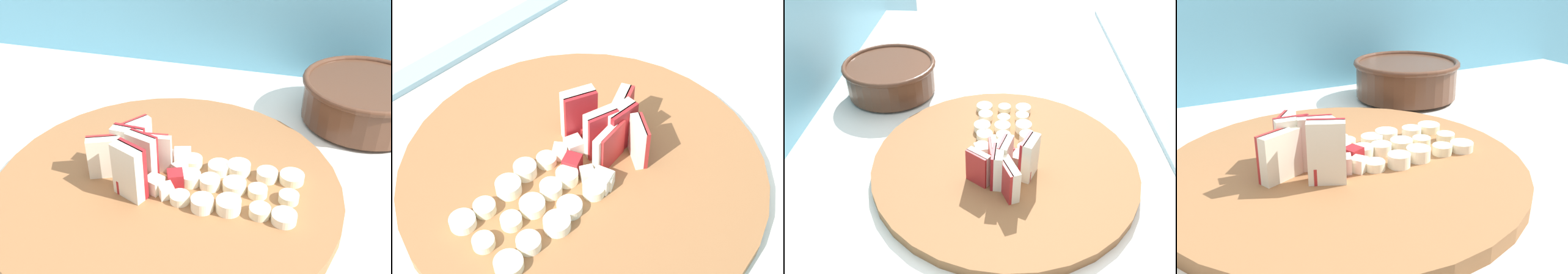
# 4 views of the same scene
# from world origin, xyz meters

# --- Properties ---
(cutting_board) EXTENTS (0.42, 0.42, 0.02)m
(cutting_board) POSITION_xyz_m (0.02, -0.03, 0.89)
(cutting_board) COLOR brown
(cutting_board) RESTS_ON tiled_countertop
(apple_wedge_fan) EXTENTS (0.09, 0.11, 0.07)m
(apple_wedge_fan) POSITION_xyz_m (-0.02, -0.03, 0.93)
(apple_wedge_fan) COLOR maroon
(apple_wedge_fan) RESTS_ON cutting_board
(apple_dice_pile) EXTENTS (0.07, 0.09, 0.02)m
(apple_dice_pile) POSITION_xyz_m (0.02, -0.03, 0.91)
(apple_dice_pile) COLOR #A32323
(apple_dice_pile) RESTS_ON cutting_board
(banana_slice_rows) EXTENTS (0.15, 0.10, 0.02)m
(banana_slice_rows) POSITION_xyz_m (0.10, -0.03, 0.91)
(banana_slice_rows) COLOR #F4EAC6
(banana_slice_rows) RESTS_ON cutting_board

